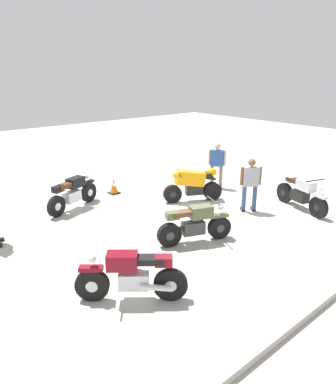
# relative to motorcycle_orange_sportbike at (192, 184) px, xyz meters

# --- Properties ---
(ground_plane) EXTENTS (40.00, 40.00, 0.00)m
(ground_plane) POSITION_rel_motorcycle_orange_sportbike_xyz_m (1.24, 0.87, -0.59)
(ground_plane) COLOR #B7B2A8
(motorcycle_orange_sportbike) EXTENTS (1.82, 1.09, 1.14)m
(motorcycle_orange_sportbike) POSITION_rel_motorcycle_orange_sportbike_xyz_m (0.00, 0.00, 0.00)
(motorcycle_orange_sportbike) COLOR black
(motorcycle_orange_sportbike) RESTS_ON ground
(motorcycle_olive_vintage) EXTENTS (1.88, 0.98, 1.07)m
(motorcycle_olive_vintage) POSITION_rel_motorcycle_orange_sportbike_xyz_m (2.04, 2.19, -0.11)
(motorcycle_olive_vintage) COLOR black
(motorcycle_olive_vintage) RESTS_ON ground
(motorcycle_black_cruiser) EXTENTS (1.99, 0.95, 1.09)m
(motorcycle_black_cruiser) POSITION_rel_motorcycle_orange_sportbike_xyz_m (3.29, -1.89, -0.07)
(motorcycle_black_cruiser) COLOR black
(motorcycle_black_cruiser) RESTS_ON ground
(motorcycle_maroon_cruiser) EXTENTS (1.68, 1.43, 1.09)m
(motorcycle_maroon_cruiser) POSITION_rel_motorcycle_orange_sportbike_xyz_m (4.59, 3.16, -0.07)
(motorcycle_maroon_cruiser) COLOR black
(motorcycle_maroon_cruiser) RESTS_ON ground
(motorcycle_silver_cruiser) EXTENTS (0.91, 2.03, 1.09)m
(motorcycle_silver_cruiser) POSITION_rel_motorcycle_orange_sportbike_xyz_m (-2.05, 2.67, -0.07)
(motorcycle_silver_cruiser) COLOR black
(motorcycle_silver_cruiser) RESTS_ON ground
(person_in_gray_shirt) EXTENTS (0.57, 0.51, 1.65)m
(person_in_gray_shirt) POSITION_rel_motorcycle_orange_sportbike_xyz_m (-0.69, 1.76, 0.34)
(person_in_gray_shirt) COLOR #384772
(person_in_gray_shirt) RESTS_ON ground
(person_in_blue_shirt) EXTENTS (0.49, 0.59, 1.65)m
(person_in_blue_shirt) POSITION_rel_motorcycle_orange_sportbike_xyz_m (-1.69, -0.50, 0.35)
(person_in_blue_shirt) COLOR gray
(person_in_blue_shirt) RESTS_ON ground
(traffic_cone) EXTENTS (0.36, 0.36, 0.53)m
(traffic_cone) POSITION_rel_motorcycle_orange_sportbike_xyz_m (1.52, -2.36, -0.33)
(traffic_cone) COLOR black
(traffic_cone) RESTS_ON ground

